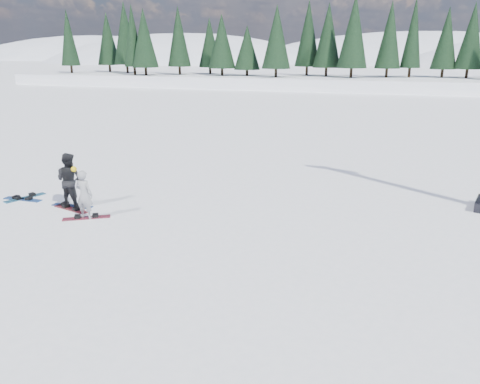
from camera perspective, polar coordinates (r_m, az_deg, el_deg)
name	(u,v)px	position (r m, az deg, el deg)	size (l,w,h in m)	color
ground	(66,216)	(16.50, -20.42, -2.76)	(420.00, 420.00, 0.00)	white
alpine_backdrop	(333,96)	(203.41, 11.24, 11.38)	(412.50, 227.00, 53.20)	white
snowboarder_woman	(84,194)	(15.81, -18.47, -0.27)	(0.60, 0.41, 1.76)	#959599
snowboarder_man	(69,180)	(17.16, -20.09, 1.38)	(0.93, 0.72, 1.91)	black
snowboard_woman	(87,218)	(16.06, -18.19, -3.01)	(1.50, 0.28, 0.03)	maroon
snowboard_man	(72,206)	(17.43, -19.77, -1.60)	(1.50, 0.28, 0.03)	navy
snowboard_loose_c	(23,199)	(18.87, -24.98, -0.81)	(1.50, 0.28, 0.03)	#1C4B9A
snowboard_loose_b	(71,209)	(17.10, -19.88, -1.96)	(1.50, 0.28, 0.03)	maroon
snowboard_loose_a	(25,198)	(19.03, -24.72, -0.64)	(1.50, 0.28, 0.03)	#1B6E98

